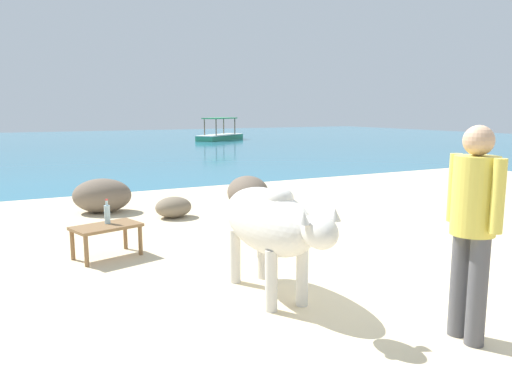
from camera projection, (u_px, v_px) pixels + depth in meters
sand_beach at (435, 279)px, 5.25m from camera, size 18.00×14.00×0.04m
water_surface at (84, 146)px, 24.46m from camera, size 60.00×36.00×0.03m
cow at (269, 222)px, 4.65m from camera, size 0.63×1.88×1.06m
low_bench_table at (106, 230)px, 5.92m from camera, size 0.85×0.63×0.39m
bottle at (107, 214)px, 5.97m from camera, size 0.07×0.07×0.30m
person_standing at (473, 218)px, 3.68m from camera, size 0.32×0.51×1.62m
shore_rock_large at (173, 207)px, 8.15m from camera, size 0.64×0.55×0.34m
shore_rock_medium at (102, 196)px, 8.54m from camera, size 1.15×1.00×0.58m
shore_rock_small at (248, 192)px, 8.87m from camera, size 0.98×1.16×0.58m
boat_green at (220, 135)px, 29.43m from camera, size 3.66×3.08×1.29m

